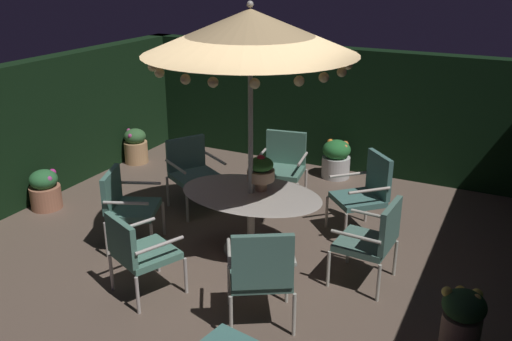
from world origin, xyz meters
TOP-DOWN VIEW (x-y plane):
  - ground_plane at (0.00, 0.00)m, footprint 6.93×6.74m
  - hedge_backdrop_rear at (0.00, 3.22)m, footprint 6.93×0.30m
  - hedge_backdrop_left at (-3.32, 0.00)m, footprint 0.30×6.74m
  - patio_dining_table at (0.16, 0.02)m, footprint 1.70×1.13m
  - patio_umbrella at (0.16, 0.02)m, footprint 2.29×2.29m
  - centerpiece_planter at (0.22, 0.15)m, footprint 0.32×0.32m
  - patio_chair_north at (-1.12, 0.77)m, footprint 0.86×0.85m
  - patio_chair_northeast at (-1.20, -0.55)m, footprint 0.76×0.79m
  - patio_chair_east at (-0.42, -1.33)m, footprint 0.76×0.76m
  - patio_chair_southeast at (0.92, -1.25)m, footprint 0.80×0.79m
  - patio_chair_south at (1.63, -0.06)m, footprint 0.61×0.64m
  - patio_chair_southwest at (1.23, 1.05)m, footprint 0.82×0.82m
  - patio_chair_west at (-0.08, 1.48)m, footprint 0.71×0.66m
  - potted_plant_right_near at (-2.92, -0.20)m, footprint 0.42×0.42m
  - potted_plant_back_left at (-2.96, 1.84)m, footprint 0.39×0.39m
  - potted_plant_right_far at (2.63, -0.86)m, footprint 0.38×0.37m
  - potted_plant_left_far at (0.29, 2.71)m, footprint 0.44×0.44m

SIDE VIEW (x-z plane):
  - ground_plane at x=0.00m, z-range -0.02..0.00m
  - potted_plant_right_near at x=-2.92m, z-range 0.00..0.55m
  - potted_plant_back_left at x=-2.96m, z-range 0.00..0.58m
  - potted_plant_left_far at x=0.29m, z-range 0.01..0.61m
  - potted_plant_right_far at x=2.63m, z-range 0.03..0.67m
  - patio_chair_east at x=-0.42m, z-range 0.07..0.97m
  - patio_chair_south at x=1.63m, z-range 0.07..1.02m
  - patio_chair_north at x=-1.12m, z-range 0.08..1.03m
  - patio_chair_northeast at x=-1.20m, z-range 0.09..1.04m
  - patio_dining_table at x=0.16m, z-range 0.21..0.94m
  - patio_chair_southwest at x=1.23m, z-range 0.07..1.09m
  - patio_chair_west at x=-0.08m, z-range 0.09..1.08m
  - patio_chair_southeast at x=0.92m, z-range 0.08..1.11m
  - centerpiece_planter at x=0.22m, z-range 0.76..1.19m
  - hedge_backdrop_rear at x=0.00m, z-range 0.00..1.95m
  - hedge_backdrop_left at x=-3.32m, z-range 0.00..1.95m
  - patio_umbrella at x=0.16m, z-range 1.11..3.96m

